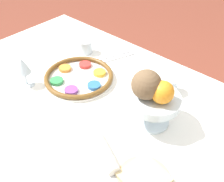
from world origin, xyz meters
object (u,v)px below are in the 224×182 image
object	(u,v)px
coconut	(147,85)
seder_plate	(79,77)
orange_fruit	(162,92)
cup_far	(169,85)
bread_plate	(144,178)
napkin_roll	(104,151)
fruit_stand	(154,103)
wine_glass	(23,67)
cup_near	(85,47)

from	to	relation	value
coconut	seder_plate	bearing A→B (deg)	177.75
orange_fruit	cup_far	distance (m)	0.24
bread_plate	napkin_roll	xyz separation A→B (m)	(-0.15, -0.02, 0.01)
napkin_roll	fruit_stand	bearing A→B (deg)	82.65
coconut	fruit_stand	bearing A→B (deg)	38.50
seder_plate	orange_fruit	size ratio (longest dim) A/B	3.88
cup_far	seder_plate	bearing A→B (deg)	-149.59
seder_plate	bread_plate	world-z (taller)	seder_plate
wine_glass	coconut	size ratio (longest dim) A/B	1.34
napkin_roll	cup_far	world-z (taller)	cup_far
cup_far	bread_plate	bearing A→B (deg)	-66.86
bread_plate	cup_far	world-z (taller)	cup_far
napkin_roll	coconut	bearing A→B (deg)	88.99
napkin_roll	cup_near	bearing A→B (deg)	141.63
fruit_stand	coconut	size ratio (longest dim) A/B	1.78
fruit_stand	orange_fruit	size ratio (longest dim) A/B	2.33
cup_far	coconut	bearing A→B (deg)	-83.50
seder_plate	wine_glass	size ratio (longest dim) A/B	2.22
orange_fruit	cup_near	xyz separation A→B (m)	(-0.54, 0.17, -0.12)
orange_fruit	napkin_roll	xyz separation A→B (m)	(-0.06, -0.21, -0.14)
orange_fruit	bread_plate	distance (m)	0.26
coconut	bread_plate	size ratio (longest dim) A/B	0.63
fruit_stand	cup_near	world-z (taller)	fruit_stand
orange_fruit	cup_far	world-z (taller)	orange_fruit
fruit_stand	orange_fruit	xyz separation A→B (m)	(0.03, -0.00, 0.07)
seder_plate	napkin_roll	size ratio (longest dim) A/B	1.75
bread_plate	cup_far	distance (m)	0.42
seder_plate	orange_fruit	world-z (taller)	orange_fruit
napkin_roll	cup_far	bearing A→B (deg)	92.82
seder_plate	wine_glass	distance (m)	0.23
napkin_roll	seder_plate	bearing A→B (deg)	148.46
wine_glass	cup_far	size ratio (longest dim) A/B	2.02
wine_glass	orange_fruit	bearing A→B (deg)	17.49
wine_glass	coconut	distance (m)	0.52
orange_fruit	cup_near	bearing A→B (deg)	162.36
orange_fruit	coconut	xyz separation A→B (m)	(-0.05, -0.01, 0.01)
cup_near	cup_far	xyz separation A→B (m)	(0.47, 0.02, 0.00)
fruit_stand	napkin_roll	distance (m)	0.23
seder_plate	cup_near	size ratio (longest dim) A/B	4.49
fruit_stand	napkin_roll	world-z (taller)	fruit_stand
seder_plate	cup_far	world-z (taller)	cup_far
seder_plate	cup_near	world-z (taller)	cup_near
fruit_stand	bread_plate	distance (m)	0.25
napkin_roll	cup_near	distance (m)	0.62
wine_glass	cup_near	distance (m)	0.35
fruit_stand	cup_far	size ratio (longest dim) A/B	2.70
fruit_stand	cup_near	xyz separation A→B (m)	(-0.52, 0.17, -0.06)
coconut	napkin_roll	world-z (taller)	coconut
wine_glass	fruit_stand	distance (m)	0.54
wine_glass	cup_far	distance (m)	0.59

